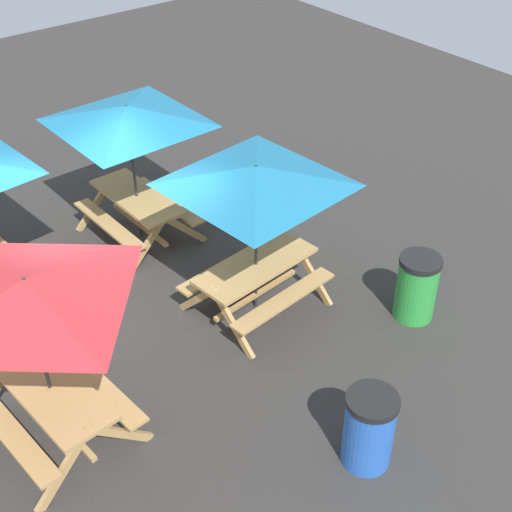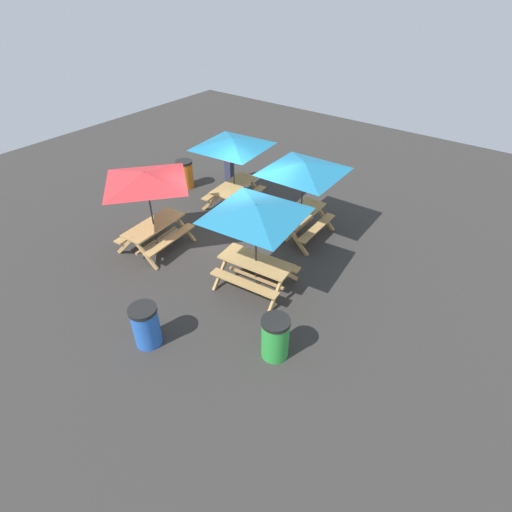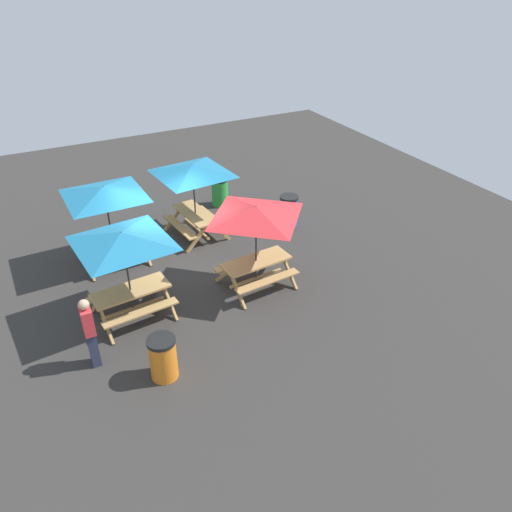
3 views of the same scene
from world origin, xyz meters
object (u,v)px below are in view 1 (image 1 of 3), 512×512
picnic_table_1 (29,303)px  picnic_table_2 (256,187)px  picnic_table_0 (129,125)px  trash_bin_blue (369,429)px  trash_bin_green (417,287)px

picnic_table_1 → picnic_table_2: same height
picnic_table_0 → trash_bin_blue: picnic_table_0 is taller
picnic_table_0 → picnic_table_1: same height
picnic_table_2 → picnic_table_0: bearing=91.9°
picnic_table_0 → picnic_table_1: 4.15m
picnic_table_1 → picnic_table_2: (-0.37, 3.24, 0.00)m
picnic_table_2 → picnic_table_1: bearing=-179.3°
picnic_table_2 → trash_bin_green: 2.68m
picnic_table_0 → picnic_table_2: (2.60, 0.35, 0.00)m
picnic_table_1 → trash_bin_green: picnic_table_1 is taller
picnic_table_0 → picnic_table_1: bearing=-45.6°
picnic_table_2 → trash_bin_blue: bearing=-109.5°
picnic_table_0 → picnic_table_2: size_ratio=1.00×
picnic_table_2 → trash_bin_blue: picnic_table_2 is taller
picnic_table_0 → trash_bin_blue: 5.68m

